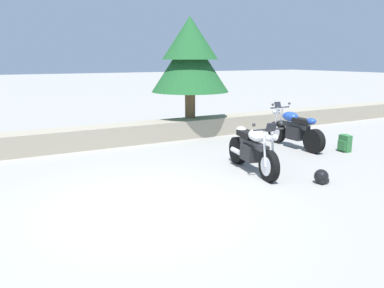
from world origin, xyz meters
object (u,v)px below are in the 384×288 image
at_px(motorcycle_white_centre, 253,150).
at_px(rider_backpack, 345,143).
at_px(pine_tree_mid_left, 190,56).
at_px(motorcycle_blue_far_right, 294,130).
at_px(rider_helmet, 322,177).

height_order(motorcycle_white_centre, rider_backpack, motorcycle_white_centre).
xyz_separation_m(rider_backpack, pine_tree_mid_left, (-2.38, 4.03, 2.21)).
bearing_deg(rider_backpack, pine_tree_mid_left, 120.53).
bearing_deg(motorcycle_white_centre, motorcycle_blue_far_right, 28.78).
distance_m(rider_backpack, pine_tree_mid_left, 5.17).
height_order(rider_backpack, rider_helmet, rider_backpack).
bearing_deg(pine_tree_mid_left, motorcycle_blue_far_right, -62.23).
xyz_separation_m(motorcycle_white_centre, motorcycle_blue_far_right, (2.46, 1.35, 0.00)).
xyz_separation_m(rider_backpack, rider_helmet, (-2.58, -1.61, -0.11)).
height_order(motorcycle_blue_far_right, rider_backpack, motorcycle_blue_far_right).
bearing_deg(motorcycle_white_centre, rider_helmet, -62.50).
height_order(motorcycle_white_centre, pine_tree_mid_left, pine_tree_mid_left).
distance_m(motorcycle_white_centre, motorcycle_blue_far_right, 2.80).
relative_size(rider_helmet, pine_tree_mid_left, 0.09).
xyz_separation_m(motorcycle_white_centre, rider_helmet, (0.68, -1.30, -0.35)).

